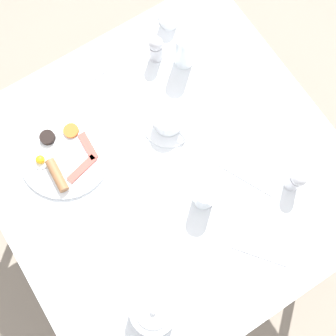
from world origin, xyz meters
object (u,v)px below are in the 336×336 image
at_px(breakfast_plate, 64,155).
at_px(water_glass_short, 205,196).
at_px(spoon_for_tea, 230,57).
at_px(fork_spare, 259,255).
at_px(knife_by_plate, 246,179).
at_px(teacup_with_saucer_left, 168,122).
at_px(salt_grinder, 156,48).
at_px(teapot_near, 154,310).
at_px(pepper_grinder, 296,180).
at_px(water_glass_tall, 185,50).
at_px(creamer_jug, 169,17).
at_px(fork_by_plate, 114,63).

height_order(breakfast_plate, water_glass_short, water_glass_short).
xyz_separation_m(spoon_for_tea, fork_spare, (-0.58, 0.30, 0.00)).
height_order(breakfast_plate, knife_by_plate, breakfast_plate).
distance_m(teacup_with_saucer_left, fork_spare, 0.49).
bearing_deg(breakfast_plate, salt_grinder, -72.01).
bearing_deg(teacup_with_saucer_left, teapot_near, 143.44).
relative_size(breakfast_plate, pepper_grinder, 2.75).
relative_size(breakfast_plate, teapot_near, 1.53).
xyz_separation_m(salt_grinder, spoon_for_tea, (-0.13, -0.21, -0.05)).
distance_m(water_glass_tall, fork_spare, 0.67).
distance_m(water_glass_tall, knife_by_plate, 0.45).
xyz_separation_m(teacup_with_saucer_left, spoon_for_tea, (0.09, -0.31, -0.03)).
distance_m(breakfast_plate, creamer_jug, 0.58).
bearing_deg(knife_by_plate, water_glass_short, 82.37).
bearing_deg(fork_spare, water_glass_tall, -13.84).
relative_size(water_glass_tall, salt_grinder, 1.32).
distance_m(breakfast_plate, teapot_near, 0.53).
height_order(creamer_jug, fork_by_plate, creamer_jug).
bearing_deg(breakfast_plate, pepper_grinder, -129.96).
xyz_separation_m(breakfast_plate, fork_spare, (-0.57, -0.33, -0.01)).
distance_m(knife_by_plate, fork_spare, 0.23).
distance_m(breakfast_plate, water_glass_tall, 0.50).
height_order(teacup_with_saucer_left, fork_by_plate, teacup_with_saucer_left).
height_order(fork_by_plate, fork_spare, same).
bearing_deg(breakfast_plate, fork_spare, -149.68).
height_order(creamer_jug, knife_by_plate, creamer_jug).
xyz_separation_m(teacup_with_saucer_left, creamer_jug, (0.31, -0.20, 0.00)).
relative_size(teapot_near, knife_by_plate, 1.06).
relative_size(breakfast_plate, knife_by_plate, 1.62).
height_order(spoon_for_tea, fork_spare, same).
bearing_deg(teacup_with_saucer_left, knife_by_plate, -159.25).
distance_m(teacup_with_saucer_left, creamer_jug, 0.37).
relative_size(creamer_jug, fork_spare, 0.59).
relative_size(breakfast_plate, salt_grinder, 2.75).
bearing_deg(fork_by_plate, pepper_grinder, -159.13).
distance_m(teapot_near, fork_by_plate, 0.79).
bearing_deg(teacup_with_saucer_left, fork_by_plate, 7.03).
bearing_deg(spoon_for_tea, breakfast_plate, 90.52).
height_order(teapot_near, fork_spare, teapot_near).
bearing_deg(fork_spare, pepper_grinder, -60.13).
height_order(pepper_grinder, spoon_for_tea, pepper_grinder).
bearing_deg(spoon_for_tea, water_glass_short, 135.65).
xyz_separation_m(salt_grinder, knife_by_plate, (-0.50, -0.01, -0.05)).
bearing_deg(water_glass_short, salt_grinder, -15.62).
xyz_separation_m(teapot_near, knife_by_plate, (0.17, -0.44, -0.04)).
distance_m(teapot_near, spoon_for_tea, 0.84).
distance_m(water_glass_tall, water_glass_short, 0.47).
bearing_deg(fork_spare, water_glass_short, 11.51).
distance_m(water_glass_short, spoon_for_tea, 0.50).
bearing_deg(pepper_grinder, knife_by_plate, 50.81).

